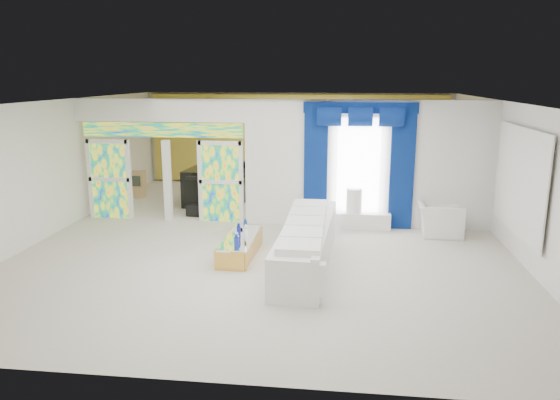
# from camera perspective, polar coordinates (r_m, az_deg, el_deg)

# --- Properties ---
(floor) EXTENTS (12.00, 12.00, 0.00)m
(floor) POSITION_cam_1_polar(r_m,az_deg,el_deg) (12.04, -0.74, -3.77)
(floor) COLOR #B7AF9E
(floor) RESTS_ON ground
(dividing_wall) EXTENTS (5.70, 0.18, 3.00)m
(dividing_wall) POSITION_cam_1_polar(r_m,az_deg,el_deg) (12.59, 9.61, 3.81)
(dividing_wall) COLOR white
(dividing_wall) RESTS_ON ground
(dividing_header) EXTENTS (4.30, 0.18, 0.55)m
(dividing_header) POSITION_cam_1_polar(r_m,az_deg,el_deg) (13.19, -12.74, 9.45)
(dividing_header) COLOR white
(dividing_header) RESTS_ON dividing_wall
(stained_panel_left) EXTENTS (0.95, 0.04, 2.00)m
(stained_panel_left) POSITION_cam_1_polar(r_m,az_deg,el_deg) (13.93, -17.92, 2.16)
(stained_panel_left) COLOR #994C3F
(stained_panel_left) RESTS_ON ground
(stained_panel_right) EXTENTS (0.95, 0.04, 2.00)m
(stained_panel_right) POSITION_cam_1_polar(r_m,az_deg,el_deg) (13.00, -6.42, 1.97)
(stained_panel_right) COLOR #994C3F
(stained_panel_right) RESTS_ON ground
(stained_transom) EXTENTS (4.00, 0.05, 0.35)m
(stained_transom) POSITION_cam_1_polar(r_m,az_deg,el_deg) (13.22, -12.63, 7.40)
(stained_transom) COLOR #994C3F
(stained_transom) RESTS_ON dividing_header
(window_pane) EXTENTS (1.00, 0.02, 2.30)m
(window_pane) POSITION_cam_1_polar(r_m,az_deg,el_deg) (12.49, 8.47, 3.55)
(window_pane) COLOR white
(window_pane) RESTS_ON dividing_wall
(blue_drape_left) EXTENTS (0.55, 0.10, 2.80)m
(blue_drape_left) POSITION_cam_1_polar(r_m,az_deg,el_deg) (12.48, 3.87, 3.42)
(blue_drape_left) COLOR #04124A
(blue_drape_left) RESTS_ON ground
(blue_drape_right) EXTENTS (0.55, 0.10, 2.80)m
(blue_drape_right) POSITION_cam_1_polar(r_m,az_deg,el_deg) (12.54, 13.04, 3.16)
(blue_drape_right) COLOR #04124A
(blue_drape_right) RESTS_ON ground
(blue_pelmet) EXTENTS (2.60, 0.12, 0.25)m
(blue_pelmet) POSITION_cam_1_polar(r_m,az_deg,el_deg) (12.31, 8.69, 9.82)
(blue_pelmet) COLOR #04124A
(blue_pelmet) RESTS_ON dividing_wall
(wall_mirror) EXTENTS (0.04, 2.70, 1.90)m
(wall_mirror) POSITION_cam_1_polar(r_m,az_deg,el_deg) (11.14, 24.58, 1.84)
(wall_mirror) COLOR white
(wall_mirror) RESTS_ON ground
(gold_curtains) EXTENTS (9.70, 0.12, 2.90)m
(gold_curtains) POSITION_cam_1_polar(r_m,az_deg,el_deg) (17.50, 1.78, 6.58)
(gold_curtains) COLOR gold
(gold_curtains) RESTS_ON ground
(white_sofa) EXTENTS (1.04, 3.98, 0.75)m
(white_sofa) POSITION_cam_1_polar(r_m,az_deg,el_deg) (10.10, 2.89, -4.91)
(white_sofa) COLOR white
(white_sofa) RESTS_ON ground
(coffee_table) EXTENTS (0.65, 1.74, 0.38)m
(coffee_table) POSITION_cam_1_polar(r_m,az_deg,el_deg) (10.61, -4.33, -5.08)
(coffee_table) COLOR gold
(coffee_table) RESTS_ON ground
(console_table) EXTENTS (1.13, 0.37, 0.38)m
(console_table) POSITION_cam_1_polar(r_m,az_deg,el_deg) (12.66, 9.29, -2.21)
(console_table) COLOR white
(console_table) RESTS_ON ground
(table_lamp) EXTENTS (0.36, 0.36, 0.58)m
(table_lamp) POSITION_cam_1_polar(r_m,az_deg,el_deg) (12.53, 8.00, -0.07)
(table_lamp) COLOR silver
(table_lamp) RESTS_ON console_table
(armchair) EXTENTS (1.04, 1.17, 0.73)m
(armchair) POSITION_cam_1_polar(r_m,az_deg,el_deg) (12.57, 16.78, -1.87)
(armchair) COLOR white
(armchair) RESTS_ON ground
(grand_piano) EXTENTS (1.69, 2.12, 1.01)m
(grand_piano) POSITION_cam_1_polar(r_m,az_deg,el_deg) (15.18, -6.61, 1.68)
(grand_piano) COLOR black
(grand_piano) RESTS_ON ground
(piano_bench) EXTENTS (0.95, 0.43, 0.31)m
(piano_bench) POSITION_cam_1_polar(r_m,az_deg,el_deg) (13.75, -8.10, -1.08)
(piano_bench) COLOR black
(piano_bench) RESTS_ON ground
(tv_console) EXTENTS (0.58, 0.54, 0.76)m
(tv_console) POSITION_cam_1_polar(r_m,az_deg,el_deg) (16.32, -15.28, 1.65)
(tv_console) COLOR tan
(tv_console) RESTS_ON ground
(chandelier) EXTENTS (0.60, 0.60, 0.60)m
(chandelier) POSITION_cam_1_polar(r_m,az_deg,el_deg) (15.32, -7.76, 9.85)
(chandelier) COLOR gold
(chandelier) RESTS_ON ceiling
(decanters) EXTENTS (0.20, 1.31, 0.23)m
(decanters) POSITION_cam_1_polar(r_m,az_deg,el_deg) (10.49, -4.31, -3.71)
(decanters) COLOR #163298
(decanters) RESTS_ON coffee_table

